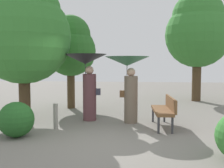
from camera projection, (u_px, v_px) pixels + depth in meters
ground_plane at (99, 142)px, 5.92m from camera, size 40.00×40.00×0.00m
person_left at (87, 71)px, 8.09m from camera, size 1.30×1.30×2.03m
person_right at (128, 74)px, 7.76m from camera, size 1.29×1.29×1.94m
park_bench at (165, 109)px, 7.25m from camera, size 0.58×1.53×0.83m
tree_near_left at (71, 46)px, 10.28m from camera, size 1.96×1.96×3.61m
tree_near_right at (198, 30)px, 12.23m from camera, size 2.96×2.96×5.05m
tree_mid_left at (23, 29)px, 7.89m from camera, size 2.83×2.83×4.35m
bush_path_left at (16, 119)px, 6.28m from camera, size 0.84×0.84×0.84m
path_marker_post at (56, 116)px, 7.08m from camera, size 0.12×0.12×0.67m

